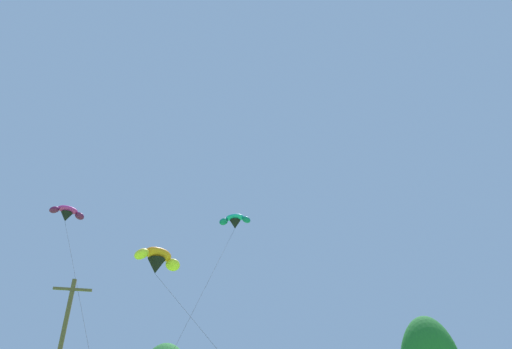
% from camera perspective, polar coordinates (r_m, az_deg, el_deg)
% --- Properties ---
extents(parafoil_kite_high_teal, '(7.78, 15.46, 18.28)m').
position_cam_1_polar(parafoil_kite_high_teal, '(39.65, -2.59, -5.70)').
color(parafoil_kite_high_teal, teal).
extents(parafoil_kite_mid_orange, '(8.52, 9.87, 11.79)m').
position_cam_1_polar(parafoil_kite_mid_orange, '(30.05, -11.96, -10.17)').
color(parafoil_kite_mid_orange, orange).
extents(parafoil_kite_far_magenta, '(8.51, 15.68, 17.81)m').
position_cam_1_polar(parafoil_kite_far_magenta, '(40.18, -22.06, -4.43)').
color(parafoil_kite_far_magenta, '#D12893').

